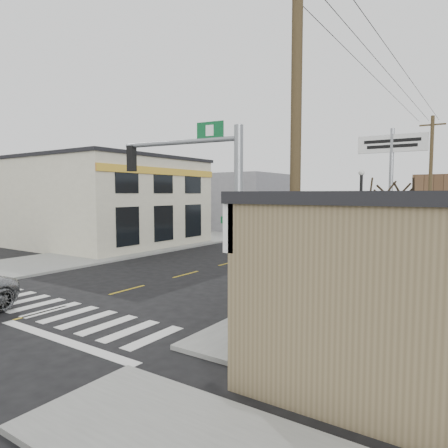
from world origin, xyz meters
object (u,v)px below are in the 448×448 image
Objects in this scene: bare_tree at (393,188)px; dance_center_sign at (391,165)px; lamp_post at (362,218)px; fire_hydrant at (336,285)px; guide_sign at (342,244)px; utility_pole_far at (430,183)px; utility_pole_near at (296,149)px; traffic_signal_pole at (219,201)px.

dance_center_sign is at bearing 101.57° from bare_tree.
fire_hydrant is at bearing -89.69° from lamp_post.
guide_sign is 0.33× the size of utility_pole_far.
dance_center_sign is 0.76× the size of utility_pole_near.
bare_tree is at bearing -30.69° from fire_hydrant.
fire_hydrant is 15.45m from utility_pole_far.
lamp_post is at bearing 87.81° from guide_sign.
utility_pole_far reaches higher than dance_center_sign.
bare_tree is (1.82, -8.89, -1.40)m from dance_center_sign.
fire_hydrant is 3.59m from lamp_post.
fire_hydrant is 8.26m from utility_pole_near.
traffic_signal_pole reaches higher than lamp_post.
guide_sign is (2.34, 5.65, -1.86)m from traffic_signal_pole.
fire_hydrant is 0.13× the size of bare_tree.
fire_hydrant is 0.08× the size of utility_pole_far.
guide_sign is 0.56× the size of bare_tree.
bare_tree reaches higher than guide_sign.
fire_hydrant is 0.14× the size of lamp_post.
lamp_post is (0.36, 1.66, 1.02)m from guide_sign.
utility_pole_far is (1.55, 14.74, 4.36)m from fire_hydrant.
dance_center_sign is (0.53, 6.72, 3.67)m from guide_sign.
utility_pole_near is (1.18, -7.51, 3.18)m from guide_sign.
lamp_post is (2.70, 7.31, -0.84)m from traffic_signal_pole.
utility_pole_far is at bearing 84.02° from fire_hydrant.
fire_hydrant is 0.07× the size of utility_pole_near.
bare_tree is at bearing -90.86° from utility_pole_far.
dance_center_sign is at bearing 93.47° from utility_pole_near.
dance_center_sign is (2.88, 12.37, 1.82)m from traffic_signal_pole.
utility_pole_near is 1.08× the size of utility_pole_far.
traffic_signal_pole is at bearing -103.74° from lamp_post.
dance_center_sign is 0.82× the size of utility_pole_far.
traffic_signal_pole is 6.39m from guide_sign.
dance_center_sign is at bearing 94.54° from lamp_post.
lamp_post is 0.95× the size of bare_tree.
guide_sign reaches higher than fire_hydrant.
lamp_post is at bearing 95.98° from utility_pole_near.
utility_pole_near reaches higher than fire_hydrant.
traffic_signal_pole is at bearing 153.05° from utility_pole_near.
lamp_post is at bearing -99.36° from utility_pole_far.
utility_pole_near is at bearing -102.47° from bare_tree.
bare_tree reaches higher than lamp_post.
bare_tree is at bearing -32.75° from guide_sign.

